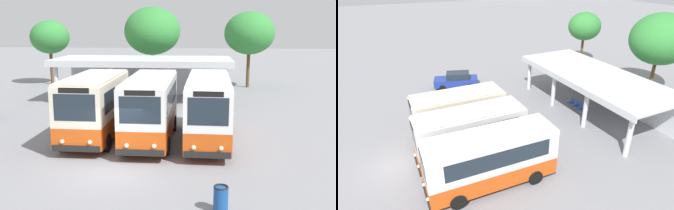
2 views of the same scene
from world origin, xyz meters
TOP-DOWN VIEW (x-y plane):
  - ground_plane at (0.00, 0.00)m, footprint 180.00×180.00m
  - city_bus_nearest_orange at (-1.81, 4.86)m, footprint 2.52×6.67m
  - city_bus_second_in_row at (1.16, 4.73)m, footprint 2.39×7.11m
  - city_bus_middle_cream at (4.14, 4.87)m, footprint 2.39×7.54m
  - terminal_canopy at (-0.88, 17.01)m, footprint 14.14×5.85m
  - waiting_chair_end_by_column at (-1.90, 15.28)m, footprint 0.44×0.44m
  - waiting_chair_second_from_end at (-1.18, 15.33)m, footprint 0.44×0.44m
  - waiting_chair_middle_seat at (-0.47, 15.28)m, footprint 0.44×0.44m
  - roadside_tree_behind_canopy at (-1.06, 24.12)m, footprint 5.53×5.53m
  - roadside_tree_east_of_canopy at (8.37, 23.73)m, footprint 4.80×4.80m
  - roadside_tree_west_of_canopy at (-11.50, 24.10)m, footprint 3.92×3.92m
  - litter_bin_apron at (4.42, -3.02)m, footprint 0.49×0.49m

SIDE VIEW (x-z plane):
  - ground_plane at x=0.00m, z-range 0.00..0.00m
  - litter_bin_apron at x=4.42m, z-range 0.01..0.91m
  - waiting_chair_end_by_column at x=-1.90m, z-range 0.09..0.95m
  - waiting_chair_second_from_end at x=-1.18m, z-range 0.09..0.95m
  - waiting_chair_middle_seat at x=-0.47m, z-range 0.09..0.95m
  - city_bus_second_in_row at x=1.16m, z-range 0.17..3.58m
  - city_bus_middle_cream at x=4.14m, z-range 0.17..3.59m
  - city_bus_nearest_orange at x=-1.81m, z-range 0.17..3.59m
  - terminal_canopy at x=-0.88m, z-range 0.95..4.35m
  - roadside_tree_west_of_canopy at x=-11.50m, z-range 1.55..8.04m
  - roadside_tree_east_of_canopy at x=8.37m, z-range 1.59..8.89m
  - roadside_tree_behind_canopy at x=-1.06m, z-range 1.53..9.32m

